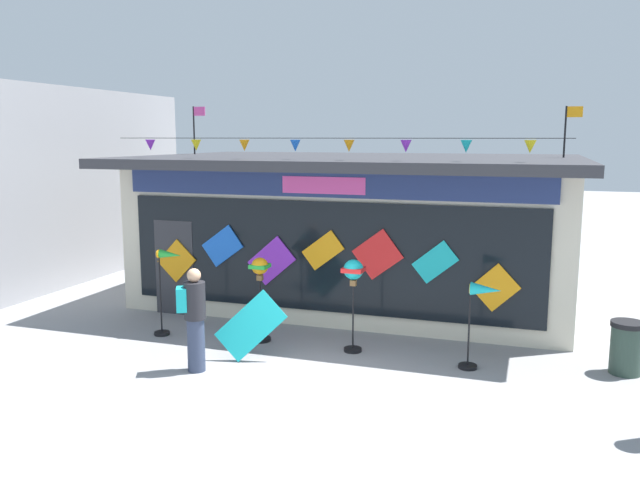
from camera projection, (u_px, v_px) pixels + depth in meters
The scene contains 9 objects.
ground_plane at pixel (302, 394), 9.40m from camera, with size 80.00×80.00×0.00m, color gray.
kite_shop_building at pixel (361, 226), 14.92m from camera, with size 9.57×6.56×4.47m.
wind_spinner_far_left at pixel (167, 277), 11.97m from camera, with size 0.65×0.29×1.65m.
wind_spinner_left at pixel (260, 280), 11.66m from camera, with size 0.37×0.37×1.56m.
wind_spinner_center_left at pixel (353, 279), 11.05m from camera, with size 0.36×0.36×1.64m.
wind_spinner_center_right at pixel (481, 306), 10.21m from camera, with size 0.63×0.30×1.43m.
person_mid_plaza at pixel (194, 317), 10.18m from camera, with size 0.48×0.42×1.68m.
trash_bin at pixel (626, 347), 10.14m from camera, with size 0.52×0.52×0.85m.
display_kite_on_ground at pixel (251, 326), 10.73m from camera, with size 0.62×0.03×1.12m, color #19B7BC.
Camera 1 is at (3.09, -8.37, 3.71)m, focal length 36.03 mm.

